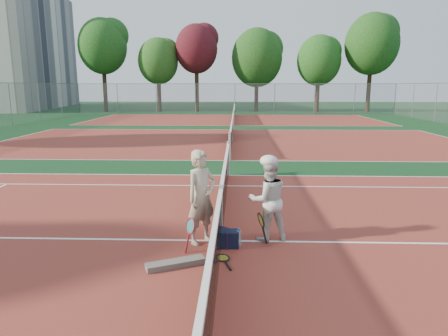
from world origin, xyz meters
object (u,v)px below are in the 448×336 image
object	(u,v)px
player_a	(201,197)
net_main	(221,215)
racket_red	(191,235)
sports_bag_purple	(224,237)
water_bottle	(239,239)
racket_spare	(222,258)
sports_bag_navy	(228,239)
player_b	(268,200)
racket_black_held	(261,229)
apartment_block	(12,47)

from	to	relation	value
player_a	net_main	bearing A→B (deg)	-36.72
racket_red	sports_bag_purple	xyz separation A→B (m)	(0.56, 0.28, -0.15)
player_a	water_bottle	xyz separation A→B (m)	(0.68, -0.19, -0.70)
racket_spare	sports_bag_navy	xyz separation A→B (m)	(0.08, 0.51, 0.13)
player_b	sports_bag_purple	distance (m)	1.06
player_a	racket_spare	world-z (taller)	player_a
racket_spare	water_bottle	world-z (taller)	water_bottle
player_b	sports_bag_purple	xyz separation A→B (m)	(-0.80, -0.31, -0.62)
player_a	racket_black_held	xyz separation A→B (m)	(1.07, -0.07, -0.56)
sports_bag_navy	racket_black_held	bearing A→B (deg)	12.57
sports_bag_navy	sports_bag_purple	size ratio (longest dim) A/B	1.03
player_a	racket_spare	distance (m)	1.17
racket_red	racket_black_held	xyz separation A→B (m)	(1.22, 0.35, -0.00)
player_b	racket_red	size ratio (longest dim) A/B	2.60
player_a	sports_bag_navy	world-z (taller)	player_a
racket_red	sports_bag_purple	world-z (taller)	racket_red
apartment_block	player_b	world-z (taller)	apartment_block
apartment_block	racket_red	distance (m)	52.79
net_main	sports_bag_purple	xyz separation A→B (m)	(0.05, -0.20, -0.36)
racket_red	net_main	bearing A→B (deg)	0.77
racket_red	sports_bag_navy	distance (m)	0.69
racket_spare	water_bottle	xyz separation A→B (m)	(0.27, 0.52, 0.14)
apartment_block	racket_red	xyz separation A→B (m)	(27.49, -44.48, -7.21)
racket_red	racket_spare	xyz separation A→B (m)	(0.56, -0.29, -0.28)
apartment_block	sports_bag_purple	size ratio (longest dim) A/B	60.05
player_a	player_b	distance (m)	1.22
apartment_block	racket_red	bearing A→B (deg)	-58.28
sports_bag_purple	water_bottle	size ratio (longest dim) A/B	1.22
player_b	water_bottle	distance (m)	0.89
apartment_block	racket_red	world-z (taller)	apartment_block
racket_black_held	water_bottle	world-z (taller)	racket_black_held
player_b	sports_bag_navy	xyz separation A→B (m)	(-0.72, -0.38, -0.62)
apartment_block	player_b	size ratio (longest dim) A/B	14.37
net_main	player_a	bearing A→B (deg)	-169.79
player_a	sports_bag_navy	size ratio (longest dim) A/B	4.52
player_a	racket_red	distance (m)	0.72
net_main	sports_bag_purple	size ratio (longest dim) A/B	29.97
player_a	racket_black_held	world-z (taller)	player_a
sports_bag_navy	sports_bag_purple	bearing A→B (deg)	140.07
racket_spare	water_bottle	distance (m)	0.60
net_main	racket_black_held	bearing A→B (deg)	-10.46
player_a	player_b	xyz separation A→B (m)	(1.20, 0.18, -0.09)
racket_spare	racket_red	bearing A→B (deg)	44.37
water_bottle	racket_red	bearing A→B (deg)	-164.53
player_b	racket_red	world-z (taller)	player_b
player_a	player_b	bearing A→B (deg)	-38.57
sports_bag_navy	player_a	bearing A→B (deg)	157.29
player_a	sports_bag_purple	distance (m)	0.82
racket_black_held	water_bottle	xyz separation A→B (m)	(-0.39, -0.12, -0.14)
racket_red	water_bottle	bearing A→B (deg)	-27.60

